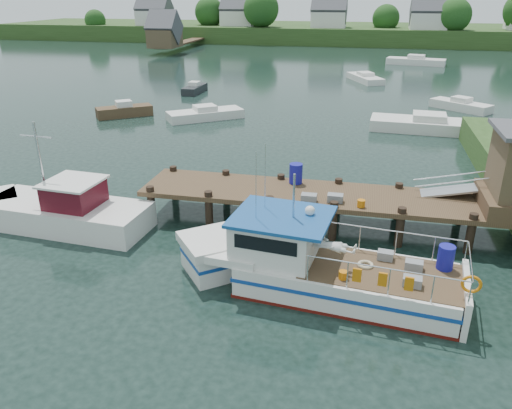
% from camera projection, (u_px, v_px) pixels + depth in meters
% --- Properties ---
extents(ground_plane, '(160.00, 160.00, 0.00)m').
position_uv_depth(ground_plane, '(287.00, 221.00, 21.09)').
color(ground_plane, black).
extents(far_shore, '(140.00, 42.55, 9.22)m').
position_uv_depth(far_shore, '(357.00, 30.00, 94.16)').
color(far_shore, '#2F4C1F').
rests_on(far_shore, ground).
extents(dock, '(16.60, 3.00, 4.78)m').
position_uv_depth(dock, '(458.00, 183.00, 18.92)').
color(dock, '#493622').
rests_on(dock, ground).
extents(lobster_boat, '(9.63, 3.68, 4.63)m').
position_uv_depth(lobster_boat, '(311.00, 266.00, 16.02)').
color(lobster_boat, silver).
rests_on(lobster_boat, ground).
extents(work_boat, '(8.29, 3.00, 4.35)m').
position_uv_depth(work_boat, '(58.00, 210.00, 20.42)').
color(work_boat, silver).
rests_on(work_boat, ground).
extents(moored_rowboat, '(4.17, 3.67, 1.21)m').
position_uv_depth(moored_rowboat, '(124.00, 111.00, 38.54)').
color(moored_rowboat, '#493622').
rests_on(moored_rowboat, ground).
extents(moored_far, '(7.73, 3.89, 1.25)m').
position_uv_depth(moored_far, '(416.00, 61.00, 65.56)').
color(moored_far, silver).
rests_on(moored_far, ground).
extents(moored_a, '(5.70, 4.92, 1.04)m').
position_uv_depth(moored_a, '(205.00, 114.00, 37.74)').
color(moored_a, silver).
rests_on(moored_a, ground).
extents(moored_b, '(4.79, 4.26, 1.06)m').
position_uv_depth(moored_b, '(461.00, 105.00, 40.60)').
color(moored_b, silver).
rests_on(moored_b, ground).
extents(moored_c, '(7.95, 3.15, 1.23)m').
position_uv_depth(moored_c, '(428.00, 125.00, 34.46)').
color(moored_c, silver).
rests_on(moored_c, ground).
extents(moored_d, '(4.22, 6.07, 0.98)m').
position_uv_depth(moored_d, '(365.00, 78.00, 53.48)').
color(moored_d, silver).
rests_on(moored_d, ground).
extents(moored_e, '(1.40, 3.82, 1.05)m').
position_uv_depth(moored_e, '(195.00, 89.00, 47.52)').
color(moored_e, black).
rests_on(moored_e, ground).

